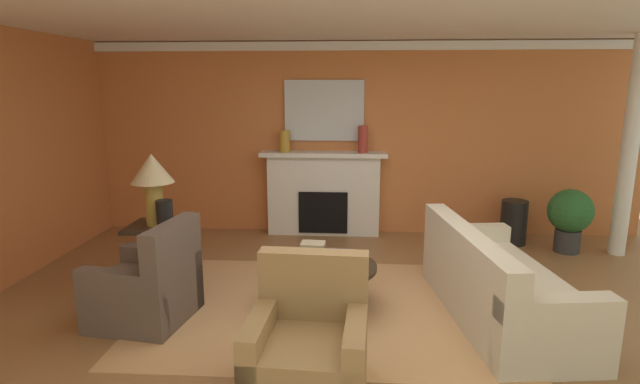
{
  "coord_description": "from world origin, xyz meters",
  "views": [
    {
      "loc": [
        -0.07,
        -4.21,
        2.12
      ],
      "look_at": [
        -0.41,
        1.03,
        1.0
      ],
      "focal_mm": 27.85,
      "sensor_mm": 36.0,
      "label": 1
    }
  ],
  "objects_px": {
    "armchair_near_window": "(148,289)",
    "table_lamp": "(152,175)",
    "vase_on_side_table": "(165,214)",
    "potted_plant": "(570,215)",
    "vase_mantel_left": "(285,141)",
    "vase_tall_corner": "(514,222)",
    "side_table": "(158,252)",
    "vase_mantel_right": "(363,139)",
    "coffee_table": "(325,276)",
    "armchair_facing_fireplace": "(309,352)",
    "mantel_mirror": "(324,111)",
    "fireplace": "(324,196)",
    "sofa": "(496,287)"
  },
  "relations": [
    {
      "from": "sofa",
      "to": "vase_on_side_table",
      "type": "relative_size",
      "value": 7.45
    },
    {
      "from": "coffee_table",
      "to": "fireplace",
      "type": "bearing_deg",
      "value": 93.58
    },
    {
      "from": "fireplace",
      "to": "potted_plant",
      "type": "relative_size",
      "value": 2.16
    },
    {
      "from": "fireplace",
      "to": "side_table",
      "type": "distance_m",
      "value": 2.68
    },
    {
      "from": "vase_on_side_table",
      "to": "potted_plant",
      "type": "xyz_separation_m",
      "value": [
        4.71,
        1.62,
        -0.36
      ]
    },
    {
      "from": "armchair_facing_fireplace",
      "to": "vase_mantel_left",
      "type": "bearing_deg",
      "value": 99.97
    },
    {
      "from": "mantel_mirror",
      "to": "vase_on_side_table",
      "type": "xyz_separation_m",
      "value": [
        -1.49,
        -2.35,
        -0.94
      ]
    },
    {
      "from": "potted_plant",
      "to": "vase_mantel_left",
      "type": "bearing_deg",
      "value": 171.56
    },
    {
      "from": "mantel_mirror",
      "to": "armchair_facing_fireplace",
      "type": "bearing_deg",
      "value": -88.28
    },
    {
      "from": "fireplace",
      "to": "vase_on_side_table",
      "type": "bearing_deg",
      "value": -123.76
    },
    {
      "from": "mantel_mirror",
      "to": "vase_mantel_right",
      "type": "xyz_separation_m",
      "value": [
        0.55,
        -0.17,
        -0.39
      ]
    },
    {
      "from": "coffee_table",
      "to": "table_lamp",
      "type": "relative_size",
      "value": 1.33
    },
    {
      "from": "coffee_table",
      "to": "vase_tall_corner",
      "type": "relative_size",
      "value": 1.65
    },
    {
      "from": "table_lamp",
      "to": "vase_mantel_left",
      "type": "xyz_separation_m",
      "value": [
        1.09,
        2.06,
        0.13
      ]
    },
    {
      "from": "vase_on_side_table",
      "to": "vase_mantel_right",
      "type": "height_order",
      "value": "vase_mantel_right"
    },
    {
      "from": "sofa",
      "to": "table_lamp",
      "type": "distance_m",
      "value": 3.55
    },
    {
      "from": "table_lamp",
      "to": "armchair_near_window",
      "type": "bearing_deg",
      "value": -75.59
    },
    {
      "from": "side_table",
      "to": "vase_mantel_right",
      "type": "distance_m",
      "value": 3.17
    },
    {
      "from": "fireplace",
      "to": "potted_plant",
      "type": "distance_m",
      "value": 3.28
    },
    {
      "from": "fireplace",
      "to": "armchair_near_window",
      "type": "bearing_deg",
      "value": -116.77
    },
    {
      "from": "armchair_near_window",
      "to": "side_table",
      "type": "distance_m",
      "value": 0.79
    },
    {
      "from": "side_table",
      "to": "vase_mantel_left",
      "type": "relative_size",
      "value": 2.31
    },
    {
      "from": "mantel_mirror",
      "to": "armchair_near_window",
      "type": "distance_m",
      "value": 3.63
    },
    {
      "from": "fireplace",
      "to": "vase_mantel_left",
      "type": "height_order",
      "value": "vase_mantel_left"
    },
    {
      "from": "armchair_facing_fireplace",
      "to": "side_table",
      "type": "bearing_deg",
      "value": 135.14
    },
    {
      "from": "mantel_mirror",
      "to": "vase_mantel_right",
      "type": "bearing_deg",
      "value": -17.18
    },
    {
      "from": "armchair_near_window",
      "to": "table_lamp",
      "type": "bearing_deg",
      "value": 104.41
    },
    {
      "from": "armchair_near_window",
      "to": "side_table",
      "type": "height_order",
      "value": "armchair_near_window"
    },
    {
      "from": "vase_on_side_table",
      "to": "vase_mantel_right",
      "type": "distance_m",
      "value": 3.03
    },
    {
      "from": "armchair_near_window",
      "to": "vase_tall_corner",
      "type": "height_order",
      "value": "armchair_near_window"
    },
    {
      "from": "vase_tall_corner",
      "to": "sofa",
      "type": "bearing_deg",
      "value": -110.67
    },
    {
      "from": "side_table",
      "to": "vase_mantel_right",
      "type": "relative_size",
      "value": 1.86
    },
    {
      "from": "sofa",
      "to": "coffee_table",
      "type": "bearing_deg",
      "value": 176.77
    },
    {
      "from": "armchair_near_window",
      "to": "potted_plant",
      "type": "bearing_deg",
      "value": 25.8
    },
    {
      "from": "armchair_facing_fireplace",
      "to": "vase_mantel_right",
      "type": "height_order",
      "value": "vase_mantel_right"
    },
    {
      "from": "armchair_facing_fireplace",
      "to": "vase_mantel_left",
      "type": "height_order",
      "value": "vase_mantel_left"
    },
    {
      "from": "vase_mantel_right",
      "to": "vase_mantel_left",
      "type": "bearing_deg",
      "value": 180.0
    },
    {
      "from": "vase_mantel_left",
      "to": "vase_on_side_table",
      "type": "relative_size",
      "value": 1.03
    },
    {
      "from": "potted_plant",
      "to": "vase_mantel_right",
      "type": "bearing_deg",
      "value": 168.17
    },
    {
      "from": "vase_mantel_left",
      "to": "potted_plant",
      "type": "bearing_deg",
      "value": -8.44
    },
    {
      "from": "fireplace",
      "to": "vase_on_side_table",
      "type": "relative_size",
      "value": 6.11
    },
    {
      "from": "mantel_mirror",
      "to": "side_table",
      "type": "relative_size",
      "value": 1.61
    },
    {
      "from": "armchair_facing_fireplace",
      "to": "vase_tall_corner",
      "type": "bearing_deg",
      "value": 54.9
    },
    {
      "from": "mantel_mirror",
      "to": "fireplace",
      "type": "bearing_deg",
      "value": -90.0
    },
    {
      "from": "vase_mantel_left",
      "to": "armchair_facing_fireplace",
      "type": "bearing_deg",
      "value": -80.03
    },
    {
      "from": "sofa",
      "to": "table_lamp",
      "type": "relative_size",
      "value": 2.93
    },
    {
      "from": "armchair_facing_fireplace",
      "to": "mantel_mirror",
      "type": "bearing_deg",
      "value": 91.72
    },
    {
      "from": "coffee_table",
      "to": "vase_mantel_right",
      "type": "xyz_separation_m",
      "value": [
        0.39,
        2.45,
        1.06
      ]
    },
    {
      "from": "armchair_facing_fireplace",
      "to": "coffee_table",
      "type": "distance_m",
      "value": 1.36
    },
    {
      "from": "sofa",
      "to": "vase_tall_corner",
      "type": "height_order",
      "value": "sofa"
    }
  ]
}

